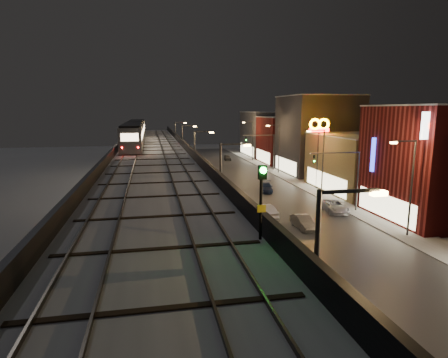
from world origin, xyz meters
TOP-DOWN VIEW (x-y plane):
  - ground at (0.00, 0.00)m, footprint 220.00×220.00m
  - road_surface at (7.50, 35.00)m, footprint 17.00×120.00m
  - sidewalk_right at (17.50, 35.00)m, footprint 4.00×120.00m
  - under_viaduct_pavement at (-6.00, 35.00)m, footprint 11.00×120.00m
  - elevated_viaduct at (-6.00, 31.84)m, footprint 9.00×100.00m
  - viaduct_trackbed at (-6.01, 31.97)m, footprint 8.40×100.00m
  - viaduct_parapet_streetside at (-1.65, 32.00)m, footprint 0.30×100.00m
  - viaduct_parapet_far at (-10.35, 32.00)m, footprint 0.30×100.00m
  - building_b at (23.99, 18.00)m, footprint 12.20×12.20m
  - building_c at (23.99, 32.00)m, footprint 12.20×15.20m
  - building_d at (23.99, 48.00)m, footprint 12.20×13.20m
  - building_e at (23.99, 62.00)m, footprint 12.20×12.20m
  - building_f at (23.99, 76.00)m, footprint 12.20×16.20m
  - streetlight_left_0 at (-0.43, -5.00)m, footprint 2.57×0.28m
  - streetlight_left_1 at (-0.43, 13.00)m, footprint 2.57×0.28m
  - streetlight_right_1 at (16.73, 13.00)m, footprint 2.56×0.28m
  - streetlight_left_2 at (-0.43, 31.00)m, footprint 2.57×0.28m
  - streetlight_right_2 at (16.73, 31.00)m, footprint 2.56×0.28m
  - streetlight_left_3 at (-0.43, 49.00)m, footprint 2.57×0.28m
  - streetlight_right_3 at (16.73, 49.00)m, footprint 2.56×0.28m
  - streetlight_left_4 at (-0.43, 67.00)m, footprint 2.57×0.28m
  - streetlight_right_4 at (16.73, 67.00)m, footprint 2.56×0.28m
  - traffic_light_rig_a at (15.84, 22.00)m, footprint 6.10×0.34m
  - traffic_light_rig_b at (15.84, 52.00)m, footprint 6.10×0.34m
  - subway_train at (-8.50, 43.65)m, footprint 2.68×32.42m
  - rail_signal at (-2.10, -2.99)m, footprint 0.34×0.43m
  - car_taxi at (1.31, 0.23)m, footprint 1.87×4.00m
  - car_near_white at (5.55, 21.33)m, footprint 2.29×4.79m
  - car_mid_silver at (2.00, 47.21)m, footprint 3.53×5.85m
  - car_mid_dark at (4.73, 56.09)m, footprint 2.49×4.88m
  - car_far_white at (1.82, 63.80)m, footprint 2.18×3.91m
  - car_onc_silver at (8.35, 16.97)m, footprint 1.44×3.96m
  - car_onc_dark at (14.32, 21.99)m, footprint 2.79×5.04m
  - car_onc_white at (9.84, 33.90)m, footprint 3.00×4.82m
  - car_onc_red at (11.27, 68.10)m, footprint 1.77×3.84m
  - sign_mcdonalds at (18.00, 34.73)m, footprint 3.09×0.44m
  - sign_citgo at (18.50, 12.98)m, footprint 2.41×0.39m
  - sign_carwash at (18.50, 20.73)m, footprint 1.66×0.35m

SIDE VIEW (x-z plane):
  - ground at x=0.00m, z-range 0.00..0.00m
  - road_surface at x=7.50m, z-range 0.00..0.06m
  - under_viaduct_pavement at x=-6.00m, z-range 0.00..0.06m
  - sidewalk_right at x=17.50m, z-range 0.00..0.14m
  - car_far_white at x=1.82m, z-range 0.00..1.26m
  - car_onc_red at x=11.27m, z-range 0.00..1.27m
  - car_onc_silver at x=8.35m, z-range 0.00..1.30m
  - car_onc_white at x=9.84m, z-range 0.00..1.30m
  - car_taxi at x=1.31m, z-range 0.00..1.33m
  - car_onc_dark at x=14.32m, z-range 0.00..1.34m
  - car_mid_dark at x=4.73m, z-range 0.00..1.35m
  - car_near_white at x=5.55m, z-range 0.00..1.51m
  - car_mid_silver at x=2.00m, z-range 0.00..1.52m
  - building_c at x=23.99m, z-range 0.00..8.16m
  - traffic_light_rig_a at x=15.84m, z-range 1.00..8.00m
  - traffic_light_rig_b at x=15.84m, z-range 1.00..8.00m
  - building_e at x=23.99m, z-range 0.00..10.16m
  - streetlight_left_0 at x=-0.43m, z-range 0.74..9.74m
  - streetlight_left_1 at x=-0.43m, z-range 0.74..9.74m
  - streetlight_right_1 at x=16.73m, z-range 0.74..9.74m
  - streetlight_left_2 at x=-0.43m, z-range 0.74..9.74m
  - streetlight_right_2 at x=16.73m, z-range 0.74..9.74m
  - streetlight_left_3 at x=-0.43m, z-range 0.74..9.74m
  - streetlight_right_3 at x=16.73m, z-range 0.74..9.74m
  - streetlight_left_4 at x=-0.43m, z-range 0.74..9.74m
  - streetlight_right_4 at x=16.73m, z-range 0.74..9.74m
  - building_f at x=23.99m, z-range 0.00..11.16m
  - elevated_viaduct at x=-6.00m, z-range 2.47..8.77m
  - building_b at x=23.99m, z-range 0.00..12.16m
  - sign_carwash at x=18.50m, z-range 1.79..10.42m
  - viaduct_trackbed at x=-6.01m, z-range 6.23..6.55m
  - viaduct_parapet_streetside at x=-1.65m, z-range 6.30..7.40m
  - viaduct_parapet_far at x=-10.35m, z-range 6.30..7.40m
  - building_d at x=23.99m, z-range 0.00..14.16m
  - subway_train at x=-8.50m, z-range 6.61..9.80m
  - sign_mcdonalds at x=18.00m, z-range 3.32..13.73m
  - rail_signal at x=-2.10m, z-range 7.24..10.19m
  - sign_citgo at x=18.50m, z-range 3.10..14.55m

